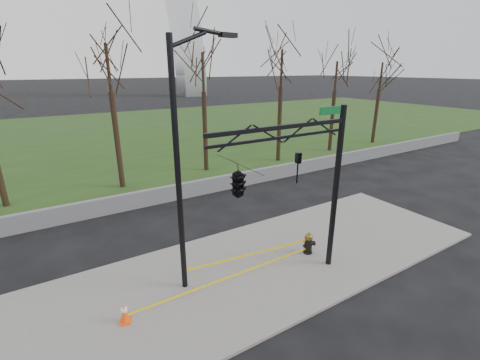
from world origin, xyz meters
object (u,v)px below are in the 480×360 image
fire_hydrant (309,243)px  traffic_cone (125,313)px  traffic_signal_mast (260,176)px  street_light (183,153)px

fire_hydrant → traffic_cone: bearing=-167.6°
traffic_cone → traffic_signal_mast: size_ratio=0.10×
traffic_cone → traffic_signal_mast: 5.59m
traffic_cone → traffic_signal_mast: (4.05, -0.93, 3.74)m
fire_hydrant → traffic_signal_mast: 4.89m
traffic_cone → street_light: (2.36, 0.70, 4.29)m
fire_hydrant → traffic_signal_mast: bearing=-150.5°
traffic_signal_mast → fire_hydrant: bearing=17.5°
traffic_cone → street_light: size_ratio=0.07×
street_light → traffic_signal_mast: (1.69, -1.63, -0.55)m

